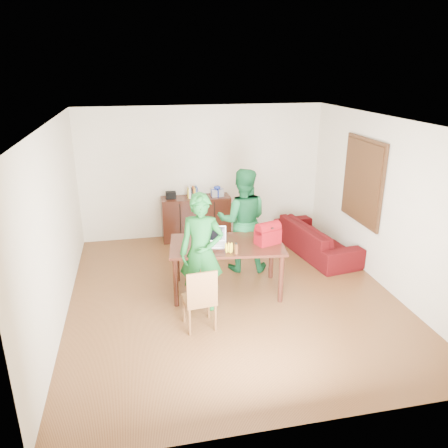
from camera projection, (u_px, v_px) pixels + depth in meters
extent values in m
cube|color=#412210|center=(232.00, 297.00, 6.95)|extent=(5.00, 5.50, 0.10)
cube|color=white|center=(233.00, 118.00, 5.99)|extent=(5.00, 5.50, 0.10)
cube|color=beige|center=(203.00, 172.00, 9.04)|extent=(5.00, 0.10, 2.70)
cube|color=beige|center=(302.00, 313.00, 3.89)|extent=(5.00, 0.10, 2.70)
cube|color=beige|center=(51.00, 226.00, 5.98)|extent=(0.10, 5.50, 2.70)
cube|color=beige|center=(388.00, 204.00, 6.96)|extent=(0.10, 5.50, 2.70)
cube|color=#3F2614|center=(363.00, 181.00, 7.52)|extent=(0.04, 1.28, 1.48)
cube|color=#472915|center=(361.00, 181.00, 7.51)|extent=(0.01, 1.18, 1.36)
cube|color=black|center=(196.00, 218.00, 9.05)|extent=(1.40, 0.45, 0.90)
cube|color=black|center=(171.00, 195.00, 8.77)|extent=(0.20, 0.14, 0.14)
cube|color=#A4A5AD|center=(217.00, 193.00, 8.95)|extent=(0.24, 0.22, 0.14)
ellipsoid|color=#172C9A|center=(217.00, 188.00, 8.92)|extent=(0.14, 0.14, 0.07)
cube|color=black|center=(227.00, 245.00, 6.79)|extent=(1.86, 1.20, 0.04)
cylinder|color=black|center=(176.00, 283.00, 6.48)|extent=(0.08, 0.08, 0.78)
cylinder|color=black|center=(281.00, 279.00, 6.60)|extent=(0.08, 0.08, 0.78)
cylinder|color=black|center=(177.00, 259.00, 7.25)|extent=(0.08, 0.08, 0.78)
cylinder|color=black|center=(271.00, 256.00, 7.37)|extent=(0.08, 0.08, 0.78)
cube|color=brown|center=(199.00, 299.00, 5.95)|extent=(0.45, 0.44, 0.05)
cube|color=brown|center=(202.00, 289.00, 5.70)|extent=(0.42, 0.07, 0.47)
imported|color=#12541D|center=(202.00, 253.00, 6.29)|extent=(0.74, 0.58, 1.77)
imported|color=#125227|center=(242.00, 220.00, 7.53)|extent=(1.02, 0.87, 1.82)
cube|color=white|center=(214.00, 245.00, 6.72)|extent=(0.40, 0.32, 0.02)
cube|color=black|center=(214.00, 237.00, 6.67)|extent=(0.37, 0.16, 0.23)
cylinder|color=#572C13|center=(236.00, 248.00, 6.39)|extent=(0.06, 0.06, 0.17)
cube|color=maroon|center=(268.00, 235.00, 6.74)|extent=(0.43, 0.33, 0.28)
imported|color=#410809|center=(316.00, 238.00, 8.39)|extent=(1.09, 2.11, 0.59)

